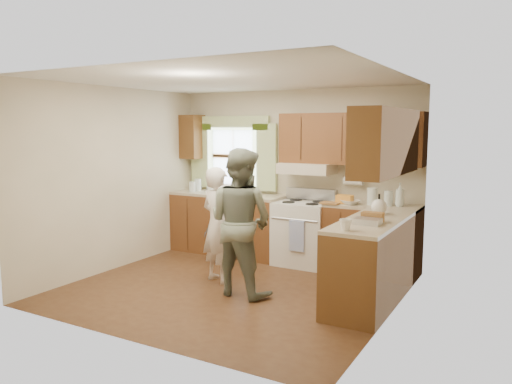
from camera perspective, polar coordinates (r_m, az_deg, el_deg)
The scene contains 6 objects.
room at distance 5.94m, azimuth -2.73°, elevation 0.59°, with size 3.80×3.80×3.80m.
kitchen_fixtures at distance 6.67m, azimuth 6.71°, elevation -2.29°, with size 3.80×2.25×2.15m.
stove at distance 7.18m, azimuth 5.46°, elevation -4.59°, with size 0.76×0.67×1.07m.
woman_left at distance 6.33m, azimuth -4.39°, elevation -3.75°, with size 0.53×0.35×1.46m, color silver.
woman_right at distance 5.82m, azimuth -1.79°, elevation -3.43°, with size 0.84×0.65×1.72m, color #203820.
child at distance 7.15m, azimuth -3.91°, elevation -4.91°, with size 0.51×0.21×0.86m, color slate.
Camera 1 is at (3.13, -5.00, 1.95)m, focal length 35.00 mm.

